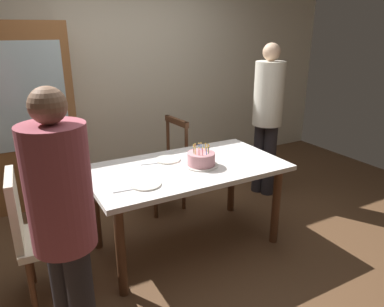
{
  "coord_description": "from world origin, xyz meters",
  "views": [
    {
      "loc": [
        -1.3,
        -2.43,
        1.82
      ],
      "look_at": [
        0.05,
        0.0,
        0.85
      ],
      "focal_mm": 33.41,
      "sensor_mm": 36.0,
      "label": 1
    }
  ],
  "objects_px": {
    "plate_near_celebrant": "(146,184)",
    "person_guest": "(267,112)",
    "chair_upholstered": "(37,229)",
    "china_cabinet": "(17,119)",
    "person_celebrant": "(63,222)",
    "dining_table": "(187,176)",
    "plate_far_side": "(168,160)",
    "birthday_cake": "(201,159)",
    "chair_spindle_back": "(163,166)"
  },
  "relations": [
    {
      "from": "plate_far_side",
      "to": "person_celebrant",
      "type": "bearing_deg",
      "value": -137.74
    },
    {
      "from": "plate_near_celebrant",
      "to": "person_celebrant",
      "type": "xyz_separation_m",
      "value": [
        -0.65,
        -0.53,
        0.15
      ]
    },
    {
      "from": "china_cabinet",
      "to": "person_celebrant",
      "type": "bearing_deg",
      "value": -88.98
    },
    {
      "from": "person_celebrant",
      "to": "china_cabinet",
      "type": "height_order",
      "value": "china_cabinet"
    },
    {
      "from": "birthday_cake",
      "to": "chair_spindle_back",
      "type": "height_order",
      "value": "chair_spindle_back"
    },
    {
      "from": "dining_table",
      "to": "birthday_cake",
      "type": "height_order",
      "value": "birthday_cake"
    },
    {
      "from": "birthday_cake",
      "to": "chair_spindle_back",
      "type": "bearing_deg",
      "value": 88.2
    },
    {
      "from": "birthday_cake",
      "to": "plate_far_side",
      "type": "distance_m",
      "value": 0.32
    },
    {
      "from": "dining_table",
      "to": "person_celebrant",
      "type": "relative_size",
      "value": 1.01
    },
    {
      "from": "dining_table",
      "to": "plate_far_side",
      "type": "bearing_deg",
      "value": 112.17
    },
    {
      "from": "birthday_cake",
      "to": "plate_far_side",
      "type": "bearing_deg",
      "value": 125.94
    },
    {
      "from": "person_guest",
      "to": "person_celebrant",
      "type": "bearing_deg",
      "value": -152.27
    },
    {
      "from": "plate_near_celebrant",
      "to": "person_celebrant",
      "type": "bearing_deg",
      "value": -141.06
    },
    {
      "from": "person_celebrant",
      "to": "birthday_cake",
      "type": "bearing_deg",
      "value": 29.11
    },
    {
      "from": "plate_near_celebrant",
      "to": "chair_upholstered",
      "type": "relative_size",
      "value": 0.23
    },
    {
      "from": "chair_spindle_back",
      "to": "chair_upholstered",
      "type": "relative_size",
      "value": 1.0
    },
    {
      "from": "chair_upholstered",
      "to": "person_celebrant",
      "type": "height_order",
      "value": "person_celebrant"
    },
    {
      "from": "plate_near_celebrant",
      "to": "person_guest",
      "type": "distance_m",
      "value": 1.89
    },
    {
      "from": "birthday_cake",
      "to": "plate_far_side",
      "type": "height_order",
      "value": "birthday_cake"
    },
    {
      "from": "person_celebrant",
      "to": "china_cabinet",
      "type": "bearing_deg",
      "value": 91.02
    },
    {
      "from": "chair_upholstered",
      "to": "person_guest",
      "type": "relative_size",
      "value": 0.56
    },
    {
      "from": "chair_upholstered",
      "to": "person_guest",
      "type": "xyz_separation_m",
      "value": [
        2.48,
        0.59,
        0.43
      ]
    },
    {
      "from": "plate_near_celebrant",
      "to": "dining_table",
      "type": "bearing_deg",
      "value": 24.05
    },
    {
      "from": "birthday_cake",
      "to": "plate_near_celebrant",
      "type": "distance_m",
      "value": 0.57
    },
    {
      "from": "plate_near_celebrant",
      "to": "person_guest",
      "type": "bearing_deg",
      "value": 22.73
    },
    {
      "from": "dining_table",
      "to": "birthday_cake",
      "type": "xyz_separation_m",
      "value": [
        0.1,
        -0.06,
        0.15
      ]
    },
    {
      "from": "dining_table",
      "to": "birthday_cake",
      "type": "distance_m",
      "value": 0.19
    },
    {
      "from": "chair_upholstered",
      "to": "plate_near_celebrant",
      "type": "bearing_deg",
      "value": -10.09
    },
    {
      "from": "person_celebrant",
      "to": "china_cabinet",
      "type": "relative_size",
      "value": 0.83
    },
    {
      "from": "dining_table",
      "to": "person_celebrant",
      "type": "distance_m",
      "value": 1.34
    },
    {
      "from": "plate_near_celebrant",
      "to": "plate_far_side",
      "type": "xyz_separation_m",
      "value": [
        0.36,
        0.39,
        0.0
      ]
    },
    {
      "from": "dining_table",
      "to": "chair_upholstered",
      "type": "bearing_deg",
      "value": -176.94
    },
    {
      "from": "plate_near_celebrant",
      "to": "person_guest",
      "type": "relative_size",
      "value": 0.13
    },
    {
      "from": "plate_far_side",
      "to": "chair_spindle_back",
      "type": "bearing_deg",
      "value": 69.55
    },
    {
      "from": "plate_near_celebrant",
      "to": "person_guest",
      "type": "xyz_separation_m",
      "value": [
        1.73,
        0.72,
        0.21
      ]
    },
    {
      "from": "dining_table",
      "to": "chair_upholstered",
      "type": "xyz_separation_m",
      "value": [
        -1.19,
        -0.06,
        -0.12
      ]
    },
    {
      "from": "plate_far_side",
      "to": "person_celebrant",
      "type": "height_order",
      "value": "person_celebrant"
    },
    {
      "from": "dining_table",
      "to": "china_cabinet",
      "type": "bearing_deg",
      "value": 126.13
    },
    {
      "from": "dining_table",
      "to": "person_guest",
      "type": "distance_m",
      "value": 1.42
    },
    {
      "from": "chair_upholstered",
      "to": "china_cabinet",
      "type": "distance_m",
      "value": 1.68
    },
    {
      "from": "person_guest",
      "to": "china_cabinet",
      "type": "height_order",
      "value": "china_cabinet"
    },
    {
      "from": "plate_far_side",
      "to": "chair_spindle_back",
      "type": "xyz_separation_m",
      "value": [
        0.21,
        0.56,
        -0.3
      ]
    },
    {
      "from": "plate_far_side",
      "to": "birthday_cake",
      "type": "bearing_deg",
      "value": -54.06
    },
    {
      "from": "person_celebrant",
      "to": "chair_spindle_back",
      "type": "bearing_deg",
      "value": 50.5
    },
    {
      "from": "chair_spindle_back",
      "to": "chair_upholstered",
      "type": "bearing_deg",
      "value": -148.05
    },
    {
      "from": "plate_far_side",
      "to": "person_guest",
      "type": "height_order",
      "value": "person_guest"
    },
    {
      "from": "plate_near_celebrant",
      "to": "plate_far_side",
      "type": "bearing_deg",
      "value": 47.48
    },
    {
      "from": "plate_far_side",
      "to": "person_guest",
      "type": "distance_m",
      "value": 1.42
    },
    {
      "from": "china_cabinet",
      "to": "plate_far_side",
      "type": "bearing_deg",
      "value": -52.16
    },
    {
      "from": "dining_table",
      "to": "plate_far_side",
      "type": "relative_size",
      "value": 7.31
    }
  ]
}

